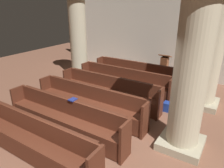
# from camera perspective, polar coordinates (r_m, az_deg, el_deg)

# --- Properties ---
(ground_plane) EXTENTS (19.20, 19.20, 0.00)m
(ground_plane) POSITION_cam_1_polar(r_m,az_deg,el_deg) (4.89, -6.92, -17.65)
(ground_plane) COLOR brown
(back_wall) EXTENTS (10.00, 0.16, 4.50)m
(back_wall) POSITION_cam_1_polar(r_m,az_deg,el_deg) (9.33, 17.38, 15.49)
(back_wall) COLOR beige
(back_wall) RESTS_ON ground
(pew_row_0) EXTENTS (3.48, 0.47, 0.88)m
(pew_row_0) POSITION_cam_1_polar(r_m,az_deg,el_deg) (8.27, 6.65, 3.04)
(pew_row_0) COLOR #562819
(pew_row_0) RESTS_ON ground
(pew_row_1) EXTENTS (3.48, 0.46, 0.88)m
(pew_row_1) POSITION_cam_1_polar(r_m,az_deg,el_deg) (7.43, 3.28, 1.01)
(pew_row_1) COLOR #562819
(pew_row_1) RESTS_ON ground
(pew_row_2) EXTENTS (3.48, 0.46, 0.88)m
(pew_row_2) POSITION_cam_1_polar(r_m,az_deg,el_deg) (6.64, -0.92, -1.52)
(pew_row_2) COLOR #562819
(pew_row_2) RESTS_ON ground
(pew_row_3) EXTENTS (3.48, 0.47, 0.88)m
(pew_row_3) POSITION_cam_1_polar(r_m,az_deg,el_deg) (5.91, -6.21, -4.70)
(pew_row_3) COLOR #562819
(pew_row_3) RESTS_ON ground
(pew_row_4) EXTENTS (3.48, 0.46, 0.88)m
(pew_row_4) POSITION_cam_1_polar(r_m,az_deg,el_deg) (5.27, -12.96, -8.65)
(pew_row_4) COLOR #562819
(pew_row_4) RESTS_ON ground
(pew_row_5) EXTENTS (3.48, 0.46, 0.88)m
(pew_row_5) POSITION_cam_1_polar(r_m,az_deg,el_deg) (4.74, -21.59, -13.39)
(pew_row_5) COLOR #562819
(pew_row_5) RESTS_ON ground
(pillar_aisle_side) EXTENTS (1.02, 1.02, 3.55)m
(pillar_aisle_side) POSITION_cam_1_polar(r_m,az_deg,el_deg) (6.74, 25.48, 8.93)
(pillar_aisle_side) COLOR tan
(pillar_aisle_side) RESTS_ON ground
(pillar_far_side) EXTENTS (1.02, 1.02, 3.55)m
(pillar_far_side) POSITION_cam_1_polar(r_m,az_deg,el_deg) (8.99, -9.27, 13.36)
(pillar_far_side) COLOR tan
(pillar_far_side) RESTS_ON ground
(pillar_aisle_rear) EXTENTS (1.01, 1.01, 3.55)m
(pillar_aisle_rear) POSITION_cam_1_polar(r_m,az_deg,el_deg) (4.40, 20.92, 3.86)
(pillar_aisle_rear) COLOR tan
(pillar_aisle_rear) RESTS_ON ground
(lectern) EXTENTS (0.48, 0.45, 1.08)m
(lectern) POSITION_cam_1_polar(r_m,az_deg,el_deg) (9.09, 14.00, 4.07)
(lectern) COLOR brown
(lectern) RESTS_ON ground
(hymn_book) EXTENTS (0.15, 0.19, 0.03)m
(hymn_book) POSITION_cam_1_polar(r_m,az_deg,el_deg) (5.10, -10.69, -4.19)
(hymn_book) COLOR navy
(hymn_book) RESTS_ON pew_row_4
(kneeler_box_blue) EXTENTS (0.41, 0.24, 0.28)m
(kneeler_box_blue) POSITION_cam_1_polar(r_m,az_deg,el_deg) (6.51, 15.61, -6.17)
(kneeler_box_blue) COLOR navy
(kneeler_box_blue) RESTS_ON ground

